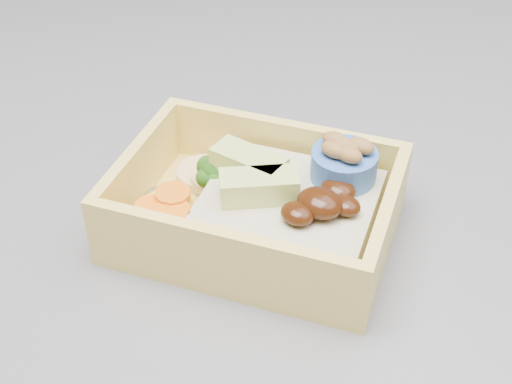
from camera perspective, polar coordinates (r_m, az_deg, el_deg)
The scene contains 1 object.
bento_box at distance 0.46m, azimuth 0.71°, elevation -1.13°, with size 0.20×0.17×0.06m.
Camera 1 is at (0.10, -0.46, 1.24)m, focal length 50.00 mm.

